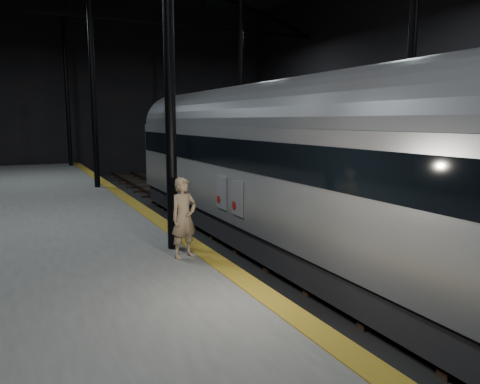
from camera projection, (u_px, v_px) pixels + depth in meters
ground at (241, 236)px, 17.00m from camera, size 44.00×44.00×0.00m
platform_left at (11, 246)px, 13.73m from camera, size 9.00×43.80×1.00m
platform_right at (398, 206)px, 20.11m from camera, size 9.00×43.80×1.00m
tactile_strip at (153, 216)px, 15.46m from camera, size 0.50×43.80×0.01m
track at (241, 234)px, 16.99m from camera, size 2.40×43.00×0.24m
train at (265, 159)px, 14.97m from camera, size 2.93×19.55×5.23m
woman at (184, 218)px, 10.74m from camera, size 0.78×0.62×1.87m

